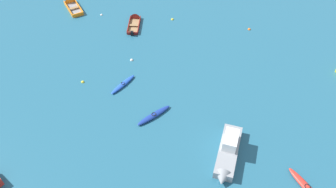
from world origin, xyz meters
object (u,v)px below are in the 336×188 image
(motor_launch_grey_near_right, at_px, (228,154))
(mooring_buoy_central, at_px, (172,20))
(mooring_buoy_far_field, at_px, (132,60))
(kayak_deep_blue_near_left, at_px, (154,115))
(mooring_buoy_near_foreground, at_px, (101,15))
(rowboat_maroon_far_left, at_px, (135,20))
(mooring_buoy_between_boats_right, at_px, (249,30))
(kayak_red_outer_left, at_px, (307,188))
(rowboat_orange_back_row_left, at_px, (71,4))
(kayak_blue_back_row_center, at_px, (123,84))
(mooring_buoy_between_boats_left, at_px, (83,82))

(motor_launch_grey_near_right, relative_size, mooring_buoy_central, 17.83)
(mooring_buoy_far_field, bearing_deg, kayak_deep_blue_near_left, -61.67)
(kayak_deep_blue_near_left, bearing_deg, mooring_buoy_near_foreground, 123.00)
(rowboat_maroon_far_left, distance_m, mooring_buoy_between_boats_right, 13.16)
(rowboat_maroon_far_left, bearing_deg, motor_launch_grey_near_right, -55.66)
(kayak_red_outer_left, relative_size, mooring_buoy_near_foreground, 11.61)
(mooring_buoy_between_boats_right, bearing_deg, rowboat_orange_back_row_left, 176.37)
(rowboat_maroon_far_left, relative_size, kayak_blue_back_row_center, 1.34)
(kayak_deep_blue_near_left, height_order, mooring_buoy_far_field, kayak_deep_blue_near_left)
(mooring_buoy_between_boats_right, xyz_separation_m, mooring_buoy_near_foreground, (-17.40, -0.07, 0.00))
(mooring_buoy_between_boats_right, relative_size, mooring_buoy_near_foreground, 1.14)
(mooring_buoy_near_foreground, distance_m, mooring_buoy_central, 8.51)
(motor_launch_grey_near_right, bearing_deg, rowboat_maroon_far_left, 124.34)
(kayak_blue_back_row_center, height_order, mooring_buoy_between_boats_right, kayak_blue_back_row_center)
(rowboat_maroon_far_left, distance_m, mooring_buoy_between_boats_left, 11.07)
(kayak_deep_blue_near_left, distance_m, mooring_buoy_near_foreground, 17.12)
(motor_launch_grey_near_right, bearing_deg, kayak_red_outer_left, -16.06)
(mooring_buoy_between_boats_right, distance_m, mooring_buoy_central, 8.92)
(rowboat_orange_back_row_left, relative_size, mooring_buoy_near_foreground, 13.89)
(mooring_buoy_between_boats_left, height_order, mooring_buoy_near_foreground, mooring_buoy_between_boats_left)
(motor_launch_grey_near_right, xyz_separation_m, mooring_buoy_far_field, (-10.27, 10.12, -0.57))
(motor_launch_grey_near_right, bearing_deg, kayak_deep_blue_near_left, 154.14)
(kayak_deep_blue_near_left, xyz_separation_m, mooring_buoy_near_foreground, (-9.32, 14.36, -0.16))
(rowboat_maroon_far_left, relative_size, mooring_buoy_near_foreground, 14.41)
(kayak_blue_back_row_center, distance_m, mooring_buoy_near_foreground, 12.46)
(mooring_buoy_far_field, bearing_deg, kayak_red_outer_left, -36.17)
(mooring_buoy_between_boats_left, bearing_deg, mooring_buoy_between_boats_right, 36.06)
(rowboat_maroon_far_left, xyz_separation_m, kayak_red_outer_left, (17.48, -18.65, 0.01))
(rowboat_orange_back_row_left, distance_m, mooring_buoy_between_boats_left, 14.16)
(mooring_buoy_near_foreground, xyz_separation_m, mooring_buoy_central, (8.50, 0.51, 0.00))
(mooring_buoy_central, bearing_deg, kayak_red_outer_left, -56.14)
(motor_launch_grey_near_right, distance_m, kayak_blue_back_row_center, 12.05)
(rowboat_orange_back_row_left, distance_m, mooring_buoy_far_field, 13.30)
(kayak_deep_blue_near_left, height_order, mooring_buoy_between_boats_left, kayak_deep_blue_near_left)
(rowboat_orange_back_row_left, distance_m, mooring_buoy_between_boats_right, 21.79)
(kayak_deep_blue_near_left, xyz_separation_m, mooring_buoy_between_boats_left, (-7.59, 3.02, -0.16))
(motor_launch_grey_near_right, relative_size, rowboat_maroon_far_left, 1.37)
(kayak_red_outer_left, bearing_deg, mooring_buoy_central, 123.86)
(mooring_buoy_far_field, bearing_deg, mooring_buoy_between_boats_right, 32.28)
(mooring_buoy_between_boats_left, bearing_deg, kayak_deep_blue_near_left, -21.67)
(kayak_blue_back_row_center, bearing_deg, mooring_buoy_between_boats_right, 43.57)
(kayak_blue_back_row_center, bearing_deg, mooring_buoy_central, 76.27)
(kayak_deep_blue_near_left, bearing_deg, rowboat_orange_back_row_left, 130.85)
(kayak_blue_back_row_center, distance_m, kayak_red_outer_left, 18.01)
(kayak_blue_back_row_center, xyz_separation_m, mooring_buoy_between_boats_left, (-3.93, -0.25, -0.14))
(motor_launch_grey_near_right, xyz_separation_m, mooring_buoy_between_boats_right, (1.56, 17.59, -0.57))
(kayak_blue_back_row_center, height_order, kayak_deep_blue_near_left, kayak_deep_blue_near_left)
(rowboat_orange_back_row_left, height_order, mooring_buoy_between_boats_right, rowboat_orange_back_row_left)
(motor_launch_grey_near_right, xyz_separation_m, kayak_blue_back_row_center, (-10.18, 6.42, -0.42))
(kayak_red_outer_left, distance_m, mooring_buoy_central, 23.76)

